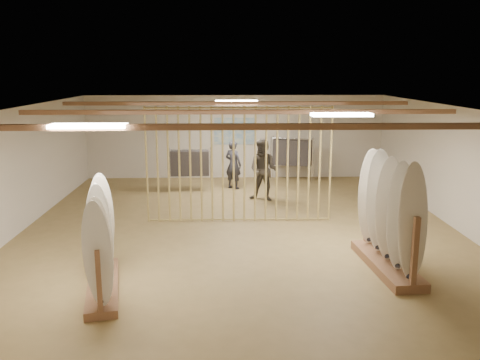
{
  "coord_description": "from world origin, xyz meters",
  "views": [
    {
      "loc": [
        -0.32,
        -11.11,
        3.6
      ],
      "look_at": [
        0.0,
        0.0,
        1.2
      ],
      "focal_mm": 38.0,
      "sensor_mm": 36.0,
      "label": 1
    }
  ],
  "objects_px": {
    "clothing_rack_b": "(292,153)",
    "rack_left": "(101,255)",
    "rack_right": "(388,230)",
    "shopper_a": "(233,161)",
    "shopper_b": "(264,166)",
    "clothing_rack_a": "(190,163)"
  },
  "relations": [
    {
      "from": "clothing_rack_b",
      "to": "rack_left",
      "type": "bearing_deg",
      "value": -100.31
    },
    {
      "from": "rack_right",
      "to": "clothing_rack_b",
      "type": "distance_m",
      "value": 7.76
    },
    {
      "from": "shopper_a",
      "to": "shopper_b",
      "type": "bearing_deg",
      "value": 151.95
    },
    {
      "from": "rack_left",
      "to": "shopper_a",
      "type": "relative_size",
      "value": 1.33
    },
    {
      "from": "clothing_rack_b",
      "to": "shopper_b",
      "type": "relative_size",
      "value": 0.74
    },
    {
      "from": "clothing_rack_b",
      "to": "shopper_a",
      "type": "height_order",
      "value": "shopper_a"
    },
    {
      "from": "rack_left",
      "to": "shopper_b",
      "type": "distance_m",
      "value": 6.73
    },
    {
      "from": "rack_right",
      "to": "clothing_rack_a",
      "type": "xyz_separation_m",
      "value": [
        -4.06,
        6.32,
        0.12
      ]
    },
    {
      "from": "clothing_rack_b",
      "to": "clothing_rack_a",
      "type": "bearing_deg",
      "value": -140.76
    },
    {
      "from": "clothing_rack_a",
      "to": "shopper_a",
      "type": "xyz_separation_m",
      "value": [
        1.32,
        0.32,
        -0.01
      ]
    },
    {
      "from": "clothing_rack_b",
      "to": "shopper_a",
      "type": "distance_m",
      "value": 2.25
    },
    {
      "from": "clothing_rack_a",
      "to": "clothing_rack_b",
      "type": "xyz_separation_m",
      "value": [
        3.29,
        1.39,
        0.09
      ]
    },
    {
      "from": "rack_right",
      "to": "shopper_a",
      "type": "xyz_separation_m",
      "value": [
        -2.74,
        6.65,
        0.11
      ]
    },
    {
      "from": "rack_right",
      "to": "clothing_rack_a",
      "type": "bearing_deg",
      "value": 118.25
    },
    {
      "from": "clothing_rack_a",
      "to": "shopper_b",
      "type": "bearing_deg",
      "value": -30.15
    },
    {
      "from": "rack_left",
      "to": "rack_right",
      "type": "xyz_separation_m",
      "value": [
        5.04,
        0.81,
        0.13
      ]
    },
    {
      "from": "rack_left",
      "to": "rack_right",
      "type": "height_order",
      "value": "rack_right"
    },
    {
      "from": "rack_left",
      "to": "shopper_a",
      "type": "height_order",
      "value": "rack_left"
    },
    {
      "from": "shopper_a",
      "to": "shopper_b",
      "type": "relative_size",
      "value": 0.87
    },
    {
      "from": "rack_left",
      "to": "clothing_rack_a",
      "type": "relative_size",
      "value": 1.71
    },
    {
      "from": "clothing_rack_b",
      "to": "shopper_a",
      "type": "xyz_separation_m",
      "value": [
        -1.97,
        -1.07,
        -0.1
      ]
    },
    {
      "from": "clothing_rack_b",
      "to": "shopper_b",
      "type": "height_order",
      "value": "shopper_b"
    }
  ]
}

